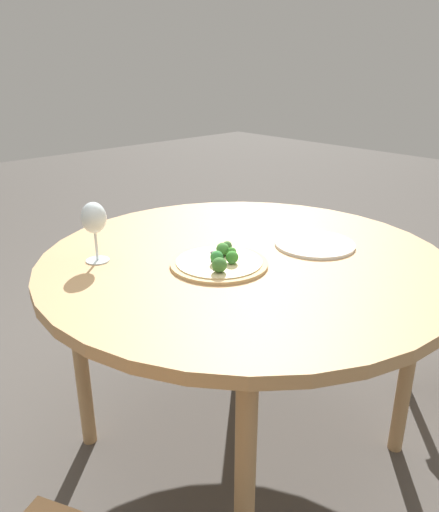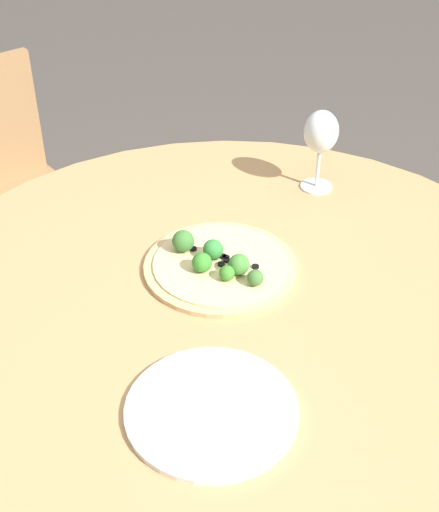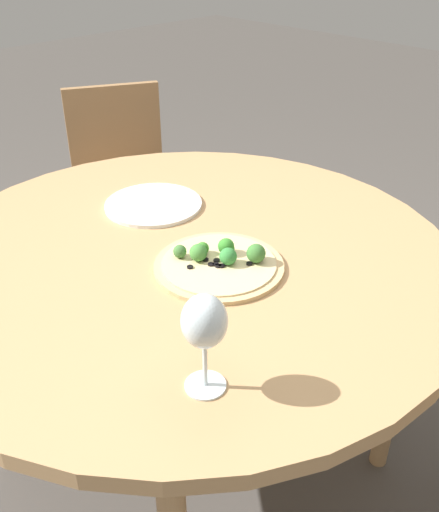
% 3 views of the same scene
% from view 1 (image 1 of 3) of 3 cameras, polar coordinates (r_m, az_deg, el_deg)
% --- Properties ---
extents(ground_plane, '(12.00, 12.00, 0.00)m').
position_cam_1_polar(ground_plane, '(1.96, 2.46, -20.66)').
color(ground_plane, '#4C4742').
extents(dining_table, '(1.27, 1.27, 0.74)m').
position_cam_1_polar(dining_table, '(1.58, 2.85, -1.97)').
color(dining_table, tan).
rests_on(dining_table, ground_plane).
extents(pizza, '(0.29, 0.29, 0.06)m').
position_cam_1_polar(pizza, '(1.48, 0.11, -0.65)').
color(pizza, tan).
rests_on(pizza, dining_table).
extents(wine_glass, '(0.08, 0.08, 0.18)m').
position_cam_1_polar(wine_glass, '(1.52, -14.17, 4.06)').
color(wine_glass, silver).
rests_on(wine_glass, dining_table).
extents(plate_near, '(0.26, 0.26, 0.01)m').
position_cam_1_polar(plate_near, '(1.67, 10.82, 1.34)').
color(plate_near, silver).
rests_on(plate_near, dining_table).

